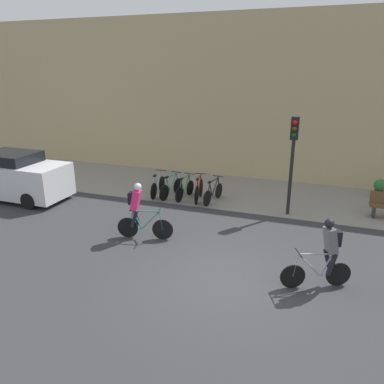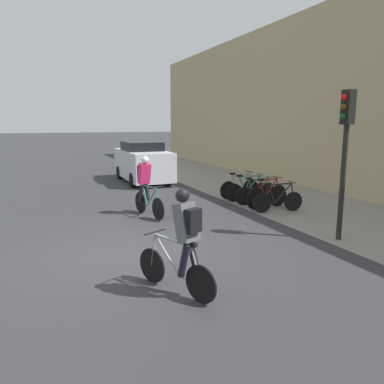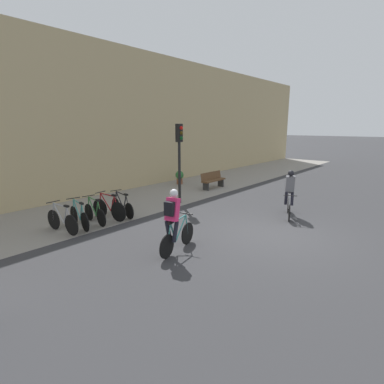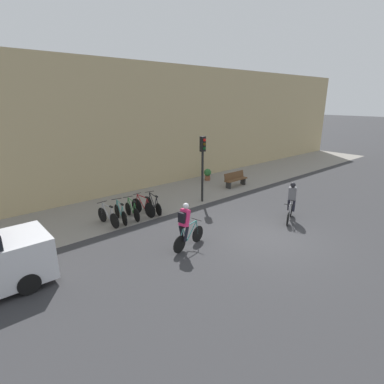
{
  "view_description": "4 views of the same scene",
  "coord_description": "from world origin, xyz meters",
  "px_view_note": "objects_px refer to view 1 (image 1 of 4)",
  "views": [
    {
      "loc": [
        2.0,
        -7.94,
        5.0
      ],
      "look_at": [
        -1.68,
        2.37,
        1.32
      ],
      "focal_mm": 35.0,
      "sensor_mm": 36.0,
      "label": 1
    },
    {
      "loc": [
        7.52,
        -1.61,
        2.73
      ],
      "look_at": [
        -1.86,
        2.36,
        0.83
      ],
      "focal_mm": 35.0,
      "sensor_mm": 36.0,
      "label": 2
    },
    {
      "loc": [
        -8.47,
        -3.85,
        3.36
      ],
      "look_at": [
        -0.41,
        2.96,
        1.02
      ],
      "focal_mm": 28.0,
      "sensor_mm": 36.0,
      "label": 3
    },
    {
      "loc": [
        -9.28,
        -6.18,
        5.2
      ],
      "look_at": [
        -0.61,
        3.82,
        1.11
      ],
      "focal_mm": 28.0,
      "sensor_mm": 36.0,
      "label": 4
    }
  ],
  "objects_px": {
    "parked_bike_4": "(213,193)",
    "parked_car": "(15,176)",
    "cyclist_pink": "(138,209)",
    "cyclist_grey": "(327,251)",
    "potted_plant": "(380,188)",
    "parked_bike_0": "(158,186)",
    "parked_bike_2": "(185,189)",
    "parked_bike_3": "(199,190)",
    "traffic_light_pole": "(293,148)",
    "parked_bike_1": "(171,188)"
  },
  "relations": [
    {
      "from": "parked_bike_1",
      "to": "parked_bike_4",
      "type": "distance_m",
      "value": 1.76
    },
    {
      "from": "parked_bike_1",
      "to": "potted_plant",
      "type": "distance_m",
      "value": 8.31
    },
    {
      "from": "parked_bike_2",
      "to": "parked_car",
      "type": "height_order",
      "value": "parked_car"
    },
    {
      "from": "cyclist_grey",
      "to": "parked_bike_4",
      "type": "height_order",
      "value": "cyclist_grey"
    },
    {
      "from": "parked_bike_3",
      "to": "traffic_light_pole",
      "type": "xyz_separation_m",
      "value": [
        3.45,
        -0.33,
        1.98
      ]
    },
    {
      "from": "parked_bike_0",
      "to": "traffic_light_pole",
      "type": "xyz_separation_m",
      "value": [
        5.21,
        -0.33,
        1.99
      ]
    },
    {
      "from": "cyclist_pink",
      "to": "parked_bike_4",
      "type": "xyz_separation_m",
      "value": [
        1.21,
        3.85,
        -0.56
      ]
    },
    {
      "from": "cyclist_grey",
      "to": "parked_bike_3",
      "type": "relative_size",
      "value": 1.05
    },
    {
      "from": "parked_car",
      "to": "cyclist_grey",
      "type": "bearing_deg",
      "value": -12.56
    },
    {
      "from": "potted_plant",
      "to": "cyclist_grey",
      "type": "bearing_deg",
      "value": -104.73
    },
    {
      "from": "parked_bike_3",
      "to": "traffic_light_pole",
      "type": "relative_size",
      "value": 0.48
    },
    {
      "from": "parked_bike_1",
      "to": "parked_bike_3",
      "type": "relative_size",
      "value": 0.99
    },
    {
      "from": "cyclist_grey",
      "to": "potted_plant",
      "type": "bearing_deg",
      "value": 75.27
    },
    {
      "from": "parked_bike_4",
      "to": "cyclist_grey",
      "type": "bearing_deg",
      "value": -49.0
    },
    {
      "from": "parked_bike_2",
      "to": "parked_bike_3",
      "type": "height_order",
      "value": "parked_bike_3"
    },
    {
      "from": "parked_bike_4",
      "to": "traffic_light_pole",
      "type": "distance_m",
      "value": 3.52
    },
    {
      "from": "parked_bike_2",
      "to": "cyclist_pink",
      "type": "bearing_deg",
      "value": -90.49
    },
    {
      "from": "cyclist_pink",
      "to": "parked_bike_0",
      "type": "xyz_separation_m",
      "value": [
        -1.14,
        3.85,
        -0.55
      ]
    },
    {
      "from": "parked_car",
      "to": "parked_bike_0",
      "type": "bearing_deg",
      "value": 22.8
    },
    {
      "from": "cyclist_grey",
      "to": "parked_bike_4",
      "type": "distance_m",
      "value": 6.36
    },
    {
      "from": "parked_bike_2",
      "to": "traffic_light_pole",
      "type": "bearing_deg",
      "value": -4.71
    },
    {
      "from": "parked_bike_4",
      "to": "potted_plant",
      "type": "xyz_separation_m",
      "value": [
        6.11,
        2.66,
        0.06
      ]
    },
    {
      "from": "cyclist_grey",
      "to": "traffic_light_pole",
      "type": "relative_size",
      "value": 0.51
    },
    {
      "from": "parked_bike_2",
      "to": "cyclist_grey",
      "type": "bearing_deg",
      "value": -41.9
    },
    {
      "from": "parked_bike_1",
      "to": "potted_plant",
      "type": "xyz_separation_m",
      "value": [
        7.87,
        2.66,
        0.05
      ]
    },
    {
      "from": "cyclist_grey",
      "to": "parked_bike_2",
      "type": "height_order",
      "value": "cyclist_grey"
    },
    {
      "from": "cyclist_pink",
      "to": "parked_car",
      "type": "bearing_deg",
      "value": 165.14
    },
    {
      "from": "cyclist_grey",
      "to": "parked_bike_0",
      "type": "distance_m",
      "value": 8.09
    },
    {
      "from": "parked_bike_0",
      "to": "parked_bike_1",
      "type": "distance_m",
      "value": 0.59
    },
    {
      "from": "cyclist_pink",
      "to": "parked_bike_3",
      "type": "bearing_deg",
      "value": 80.86
    },
    {
      "from": "parked_bike_2",
      "to": "parked_bike_4",
      "type": "distance_m",
      "value": 1.17
    },
    {
      "from": "cyclist_pink",
      "to": "cyclist_grey",
      "type": "bearing_deg",
      "value": -9.8
    },
    {
      "from": "parked_bike_2",
      "to": "parked_bike_4",
      "type": "height_order",
      "value": "parked_bike_2"
    },
    {
      "from": "cyclist_pink",
      "to": "potted_plant",
      "type": "distance_m",
      "value": 9.81
    },
    {
      "from": "parked_bike_3",
      "to": "parked_car",
      "type": "relative_size",
      "value": 0.39
    },
    {
      "from": "parked_bike_3",
      "to": "parked_bike_4",
      "type": "distance_m",
      "value": 0.59
    },
    {
      "from": "parked_bike_3",
      "to": "cyclist_pink",
      "type": "bearing_deg",
      "value": -99.14
    },
    {
      "from": "parked_bike_4",
      "to": "traffic_light_pole",
      "type": "bearing_deg",
      "value": -6.6
    },
    {
      "from": "parked_bike_4",
      "to": "parked_car",
      "type": "height_order",
      "value": "parked_car"
    },
    {
      "from": "parked_bike_1",
      "to": "parked_bike_0",
      "type": "bearing_deg",
      "value": 179.93
    },
    {
      "from": "cyclist_grey",
      "to": "traffic_light_pole",
      "type": "distance_m",
      "value": 4.85
    },
    {
      "from": "parked_bike_1",
      "to": "parked_bike_4",
      "type": "height_order",
      "value": "parked_bike_1"
    },
    {
      "from": "cyclist_pink",
      "to": "traffic_light_pole",
      "type": "relative_size",
      "value": 0.51
    },
    {
      "from": "cyclist_pink",
      "to": "parked_bike_3",
      "type": "height_order",
      "value": "cyclist_pink"
    },
    {
      "from": "cyclist_pink",
      "to": "parked_car",
      "type": "distance_m",
      "value": 6.54
    },
    {
      "from": "parked_bike_2",
      "to": "parked_bike_0",
      "type": "bearing_deg",
      "value": 179.98
    },
    {
      "from": "parked_bike_0",
      "to": "parked_bike_3",
      "type": "relative_size",
      "value": 1.0
    },
    {
      "from": "parked_bike_2",
      "to": "parked_bike_3",
      "type": "relative_size",
      "value": 0.94
    },
    {
      "from": "cyclist_pink",
      "to": "parked_bike_2",
      "type": "height_order",
      "value": "cyclist_pink"
    },
    {
      "from": "parked_bike_4",
      "to": "parked_car",
      "type": "xyz_separation_m",
      "value": [
        -7.53,
        -2.18,
        0.52
      ]
    }
  ]
}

